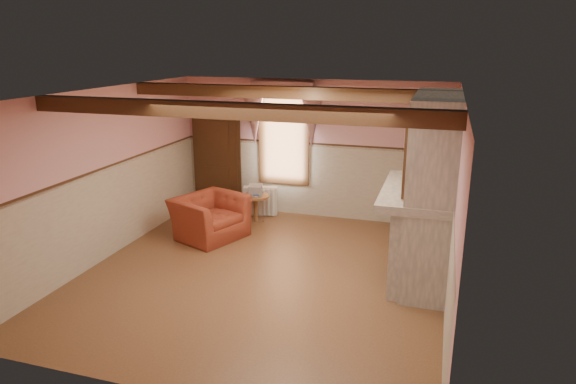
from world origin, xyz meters
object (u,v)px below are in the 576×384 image
(mantel_clock, at_px, (422,173))
(armchair, at_px, (210,217))
(bowl, at_px, (418,190))
(oil_lamp, at_px, (421,173))
(side_table, at_px, (256,208))
(radiator, at_px, (260,201))

(mantel_clock, bearing_deg, armchair, 179.24)
(bowl, bearing_deg, oil_lamp, 90.00)
(mantel_clock, xyz_separation_m, oil_lamp, (0.00, -0.18, 0.04))
(armchair, distance_m, mantel_clock, 3.89)
(armchair, height_order, mantel_clock, mantel_clock)
(bowl, relative_size, oil_lamp, 1.09)
(side_table, bearing_deg, mantel_clock, -19.16)
(armchair, height_order, oil_lamp, oil_lamp)
(armchair, height_order, side_table, armchair)
(armchair, distance_m, radiator, 1.58)
(armchair, relative_size, side_table, 2.15)
(side_table, xyz_separation_m, mantel_clock, (3.22, -1.12, 1.25))
(armchair, bearing_deg, oil_lamp, -71.43)
(mantel_clock, bearing_deg, bowl, -90.00)
(mantel_clock, relative_size, oil_lamp, 0.86)
(side_table, distance_m, mantel_clock, 3.63)
(armchair, bearing_deg, side_table, -2.97)
(armchair, distance_m, oil_lamp, 3.91)
(side_table, height_order, mantel_clock, mantel_clock)
(mantel_clock, height_order, oil_lamp, oil_lamp)
(bowl, bearing_deg, armchair, 167.32)
(radiator, xyz_separation_m, oil_lamp, (3.28, -1.74, 1.26))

